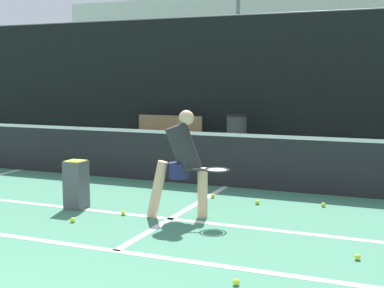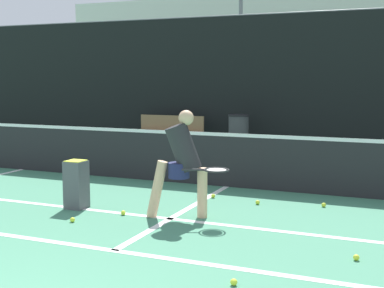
% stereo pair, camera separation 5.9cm
% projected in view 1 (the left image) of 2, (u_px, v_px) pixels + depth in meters
% --- Properties ---
extents(court_baseline_near, '(11.00, 0.10, 0.01)m').
position_uv_depth(court_baseline_near, '(115.00, 251.00, 5.92)').
color(court_baseline_near, white).
rests_on(court_baseline_near, ground).
extents(court_service_line, '(8.25, 0.10, 0.01)m').
position_uv_depth(court_service_line, '(170.00, 219.00, 7.26)').
color(court_service_line, white).
rests_on(court_service_line, ground).
extents(court_center_mark, '(0.10, 3.80, 0.01)m').
position_uv_depth(court_center_mark, '(183.00, 211.00, 7.66)').
color(court_center_mark, white).
rests_on(court_center_mark, ground).
extents(net, '(11.09, 0.09, 1.07)m').
position_uv_depth(net, '(226.00, 158.00, 9.34)').
color(net, slate).
rests_on(net, ground).
extents(fence_back, '(24.00, 0.06, 3.58)m').
position_uv_depth(fence_back, '(291.00, 82.00, 13.94)').
color(fence_back, black).
rests_on(fence_back, ground).
extents(player_practicing, '(1.22, 0.47, 1.48)m').
position_uv_depth(player_practicing, '(183.00, 160.00, 7.25)').
color(player_practicing, '#DBAD84').
rests_on(player_practicing, ground).
extents(tennis_ball_scattered_0, '(0.07, 0.07, 0.07)m').
position_uv_depth(tennis_ball_scattered_0, '(123.00, 213.00, 7.45)').
color(tennis_ball_scattered_0, '#D1E033').
rests_on(tennis_ball_scattered_0, ground).
extents(tennis_ball_scattered_2, '(0.07, 0.07, 0.07)m').
position_uv_depth(tennis_ball_scattered_2, '(236.00, 282.00, 4.94)').
color(tennis_ball_scattered_2, '#D1E033').
rests_on(tennis_ball_scattered_2, ground).
extents(tennis_ball_scattered_4, '(0.07, 0.07, 0.07)m').
position_uv_depth(tennis_ball_scattered_4, '(323.00, 205.00, 7.93)').
color(tennis_ball_scattered_4, '#D1E033').
rests_on(tennis_ball_scattered_4, ground).
extents(tennis_ball_scattered_5, '(0.07, 0.07, 0.07)m').
position_uv_depth(tennis_ball_scattered_5, '(73.00, 220.00, 7.08)').
color(tennis_ball_scattered_5, '#D1E033').
rests_on(tennis_ball_scattered_5, ground).
extents(tennis_ball_scattered_7, '(0.07, 0.07, 0.07)m').
position_uv_depth(tennis_ball_scattered_7, '(257.00, 202.00, 8.08)').
color(tennis_ball_scattered_7, '#D1E033').
rests_on(tennis_ball_scattered_7, ground).
extents(tennis_ball_scattered_9, '(0.07, 0.07, 0.07)m').
position_uv_depth(tennis_ball_scattered_9, '(358.00, 257.00, 5.62)').
color(tennis_ball_scattered_9, '#D1E033').
rests_on(tennis_ball_scattered_9, ground).
extents(tennis_ball_scattered_10, '(0.07, 0.07, 0.07)m').
position_uv_depth(tennis_ball_scattered_10, '(213.00, 196.00, 8.51)').
color(tennis_ball_scattered_10, '#D1E033').
rests_on(tennis_ball_scattered_10, ground).
extents(ball_hopper, '(0.28, 0.28, 0.71)m').
position_uv_depth(ball_hopper, '(76.00, 183.00, 7.80)').
color(ball_hopper, '#4C4C51').
rests_on(ball_hopper, ground).
extents(courtside_bench, '(1.90, 0.39, 0.86)m').
position_uv_depth(courtside_bench, '(168.00, 130.00, 14.69)').
color(courtside_bench, olive).
rests_on(courtside_bench, ground).
extents(trash_bin, '(0.54, 0.54, 0.95)m').
position_uv_depth(trash_bin, '(237.00, 133.00, 13.80)').
color(trash_bin, '#3F3F42').
rests_on(trash_bin, ground).
extents(parked_car, '(1.90, 4.43, 1.35)m').
position_uv_depth(parked_car, '(172.00, 116.00, 18.57)').
color(parked_car, silver).
rests_on(parked_car, ground).
extents(tree_west, '(3.56, 3.56, 4.04)m').
position_uv_depth(tree_west, '(286.00, 40.00, 23.46)').
color(tree_west, brown).
rests_on(tree_west, ground).
extents(tree_mid, '(3.69, 3.69, 4.16)m').
position_uv_depth(tree_mid, '(376.00, 29.00, 19.74)').
color(tree_mid, brown).
rests_on(tree_mid, ground).
extents(building_far, '(36.00, 2.40, 6.65)m').
position_uv_depth(building_far, '(358.00, 51.00, 29.68)').
color(building_far, beige).
rests_on(building_far, ground).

